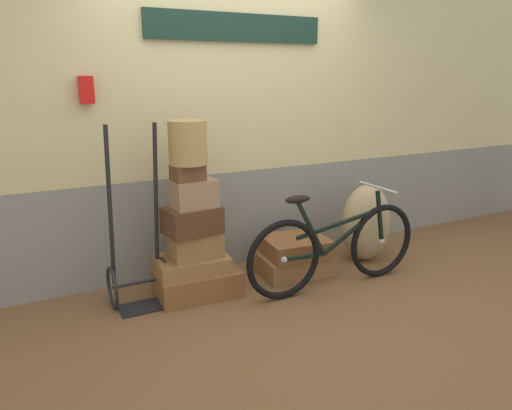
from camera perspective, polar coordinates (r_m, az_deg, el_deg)
The scene contains 14 objects.
ground at distance 4.03m, azimuth 1.95°, elevation -10.80°, with size 10.21×5.20×0.06m, color brown.
station_building at distance 4.41m, azimuth -3.26°, elevation 9.51°, with size 8.21×0.74×2.60m.
suitcase_0 at distance 4.02m, azimuth -6.88°, elevation -8.93°, with size 0.65×0.43×0.20m, color brown.
suitcase_1 at distance 3.98m, azimuth -7.45°, elevation -6.74°, with size 0.56×0.38×0.11m, color olive.
suitcase_2 at distance 3.94m, azimuth -7.20°, elevation -4.51°, with size 0.40×0.30×0.20m, color olive.
suitcase_3 at distance 3.85m, azimuth -7.46°, elevation -1.76°, with size 0.42×0.30×0.21m, color #4C2D19.
suitcase_4 at distance 3.79m, azimuth -7.21°, elevation 1.30°, with size 0.33×0.21×0.22m, color #937051.
suitcase_5 at distance 3.74m, azimuth -7.95°, elevation 3.78°, with size 0.24×0.17×0.12m, color brown.
suitcase_6 at distance 4.42m, azimuth 4.41°, elevation -6.77°, with size 0.62×0.46×0.18m, color olive.
suitcase_7 at distance 4.33m, azimuth 4.63°, elevation -4.83°, with size 0.54×0.45×0.16m, color brown.
wicker_basket at distance 3.71m, azimuth -7.97°, elevation 7.23°, with size 0.29×0.29×0.33m, color #A8844C.
luggage_trolley at distance 3.87m, azimuth -13.59°, elevation -7.00°, with size 0.43×0.39×1.40m.
burlap_sack at distance 4.73m, azimuth 12.69°, elevation -2.03°, with size 0.47×0.40×0.74m, color tan.
bicycle at distance 4.08m, azimuth 9.19°, elevation -4.90°, with size 1.63×0.46×0.83m.
Camera 1 is at (-1.80, -3.15, 1.73)m, focal length 34.31 mm.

